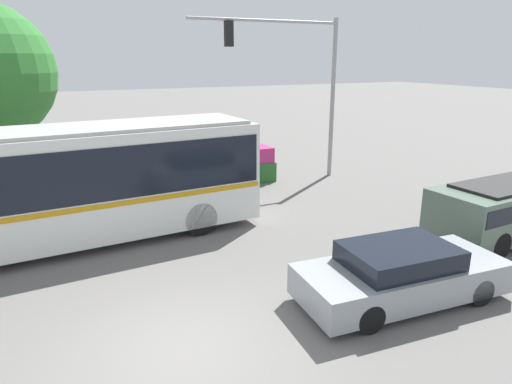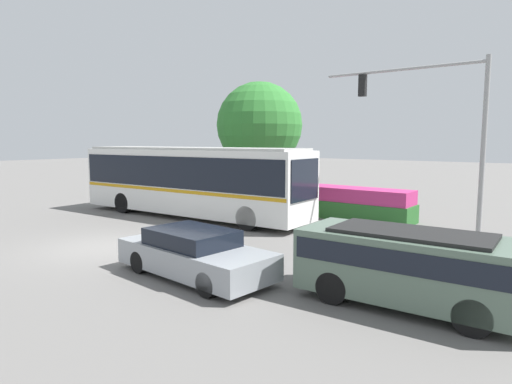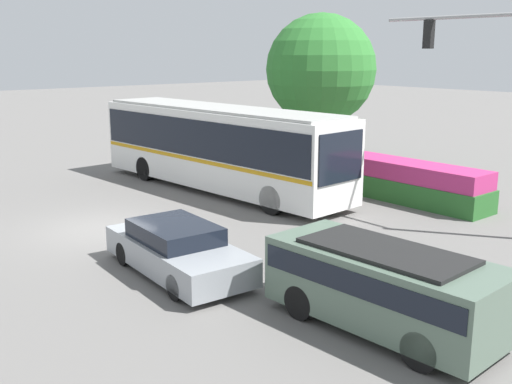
% 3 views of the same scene
% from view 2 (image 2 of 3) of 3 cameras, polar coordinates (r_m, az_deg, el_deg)
% --- Properties ---
extents(ground_plane, '(140.00, 140.00, 0.00)m').
position_cam_2_polar(ground_plane, '(15.77, -19.20, -6.74)').
color(ground_plane, slate).
extents(city_bus, '(12.22, 3.19, 3.25)m').
position_cam_2_polar(city_bus, '(20.70, -8.49, 1.88)').
color(city_bus, silver).
rests_on(city_bus, ground).
extents(sedan_foreground, '(4.65, 2.16, 1.25)m').
position_cam_2_polar(sedan_foreground, '(11.75, -8.02, -7.96)').
color(sedan_foreground, gray).
rests_on(sedan_foreground, ground).
extents(suv_left_lane, '(4.75, 2.16, 1.65)m').
position_cam_2_polar(suv_left_lane, '(10.10, 19.32, -8.60)').
color(suv_left_lane, '#516656').
rests_on(suv_left_lane, ground).
extents(traffic_light_pole, '(6.40, 0.24, 6.57)m').
position_cam_2_polar(traffic_light_pole, '(18.25, 22.68, 9.07)').
color(traffic_light_pole, gray).
rests_on(traffic_light_pole, ground).
extents(flowering_hedge, '(7.40, 1.54, 1.43)m').
position_cam_2_polar(flowering_hedge, '(20.93, 10.10, -1.25)').
color(flowering_hedge, '#286028').
rests_on(flowering_hedge, ground).
extents(street_tree_left, '(5.16, 5.16, 7.07)m').
position_cam_2_polar(street_tree_left, '(26.80, 0.45, 8.68)').
color(street_tree_left, brown).
rests_on(street_tree_left, ground).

